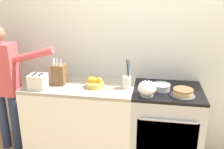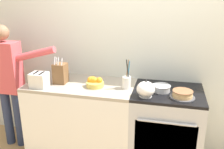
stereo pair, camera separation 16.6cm
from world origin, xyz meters
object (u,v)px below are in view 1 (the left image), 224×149
(mixing_bowl, at_px, (161,87))
(stove_range, at_px, (165,127))
(layer_cake, at_px, (183,93))
(utensil_crock, at_px, (127,81))
(tea_kettle, at_px, (147,88))
(person_baker, at_px, (4,80))
(fruit_bowl, at_px, (94,83))
(toaster, at_px, (38,81))
(knife_block, at_px, (59,74))

(mixing_bowl, bearing_deg, stove_range, 13.54)
(layer_cake, xyz_separation_m, utensil_crock, (-0.59, 0.12, 0.04))
(tea_kettle, bearing_deg, mixing_bowl, 50.33)
(mixing_bowl, bearing_deg, tea_kettle, -129.67)
(layer_cake, bearing_deg, tea_kettle, -171.84)
(stove_range, height_order, layer_cake, layer_cake)
(utensil_crock, bearing_deg, person_baker, -179.52)
(mixing_bowl, distance_m, utensil_crock, 0.38)
(mixing_bowl, distance_m, person_baker, 1.83)
(tea_kettle, xyz_separation_m, mixing_bowl, (0.15, 0.18, -0.04))
(stove_range, xyz_separation_m, utensil_crock, (-0.45, -0.03, 0.54))
(tea_kettle, height_order, fruit_bowl, tea_kettle)
(tea_kettle, distance_m, fruit_bowl, 0.61)
(stove_range, relative_size, toaster, 4.68)
(stove_range, xyz_separation_m, toaster, (-1.40, -0.19, 0.54))
(fruit_bowl, bearing_deg, layer_cake, -5.84)
(tea_kettle, bearing_deg, toaster, 179.99)
(stove_range, relative_size, fruit_bowl, 4.71)
(tea_kettle, bearing_deg, utensil_crock, 143.60)
(toaster, bearing_deg, person_baker, 163.08)
(fruit_bowl, bearing_deg, stove_range, 3.25)
(mixing_bowl, distance_m, knife_block, 1.15)
(mixing_bowl, relative_size, toaster, 1.01)
(fruit_bowl, height_order, toaster, toaster)
(person_baker, bearing_deg, fruit_bowl, 1.80)
(tea_kettle, height_order, mixing_bowl, tea_kettle)
(mixing_bowl, xyz_separation_m, fruit_bowl, (-0.73, -0.03, 0.01))
(knife_block, xyz_separation_m, utensil_crock, (0.77, -0.00, -0.04))
(person_baker, bearing_deg, mixing_bowl, 2.80)
(mixing_bowl, xyz_separation_m, toaster, (-1.33, -0.18, 0.05))
(layer_cake, relative_size, tea_kettle, 1.09)
(utensil_crock, height_order, fruit_bowl, utensil_crock)
(mixing_bowl, xyz_separation_m, person_baker, (-1.83, -0.02, -0.02))
(person_baker, bearing_deg, tea_kettle, -3.11)
(knife_block, bearing_deg, tea_kettle, -9.65)
(layer_cake, height_order, utensil_crock, utensil_crock)
(layer_cake, xyz_separation_m, toaster, (-1.54, -0.05, 0.05))
(stove_range, height_order, fruit_bowl, fruit_bowl)
(stove_range, distance_m, layer_cake, 0.53)
(stove_range, height_order, person_baker, person_baker)
(tea_kettle, relative_size, toaster, 1.16)
(utensil_crock, bearing_deg, tea_kettle, -36.40)
(stove_range, distance_m, knife_block, 1.35)
(stove_range, bearing_deg, layer_cake, -45.87)
(utensil_crock, relative_size, person_baker, 0.21)
(tea_kettle, bearing_deg, layer_cake, 8.16)
(person_baker, bearing_deg, toaster, -14.79)
(mixing_bowl, xyz_separation_m, knife_block, (-1.15, -0.01, 0.08))
(tea_kettle, height_order, toaster, tea_kettle)
(mixing_bowl, bearing_deg, knife_block, -179.71)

